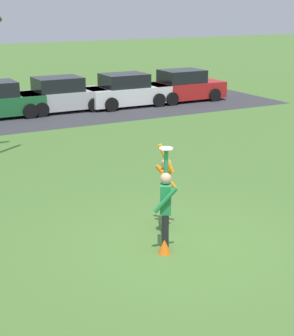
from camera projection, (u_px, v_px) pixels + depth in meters
name	position (u px, v px, depth m)	size (l,w,h in m)	color
ground_plane	(177.00, 244.00, 11.60)	(120.00, 120.00, 0.00)	#4C7533
person_catcher	(166.00, 205.00, 11.04)	(0.52, 0.59, 2.08)	black
person_defender	(166.00, 188.00, 12.04)	(0.61, 0.66, 2.04)	#3366B7
frisbee_disc	(166.00, 148.00, 10.93)	(0.27, 0.27, 0.02)	white
parked_car_silver	(61.00, 96.00, 25.52)	(4.11, 2.06, 1.59)	#BCBCC1
parked_car_white	(126.00, 91.00, 26.75)	(4.11, 2.06, 1.59)	white
parked_car_red	(184.00, 87.00, 28.24)	(4.11, 2.06, 1.59)	red
parking_strip	(30.00, 116.00, 24.68)	(24.97, 6.40, 0.01)	#38383D
field_cone_orange	(164.00, 246.00, 11.09)	(0.26, 0.26, 0.32)	orange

